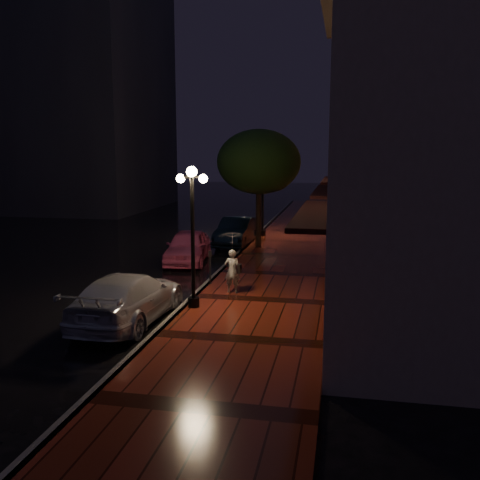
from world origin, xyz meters
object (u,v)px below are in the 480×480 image
Objects in this scene: streetlamp_near at (193,228)px; pink_car at (188,246)px; streetlamp_far at (263,192)px; silver_car at (128,298)px; street_tree at (259,164)px; navy_car at (236,232)px; woman_with_umbrella at (232,253)px; parking_meter at (210,264)px.

streetlamp_near reaches higher than pink_car.
pink_car is at bearing -107.87° from streetlamp_far.
streetlamp_near is 2.79m from silver_car.
street_tree is 3.79m from navy_car.
woman_with_umbrella reaches higher than pink_car.
streetlamp_far is 7.62m from pink_car.
pink_car is 4.78m from navy_car.
streetlamp_near reaches higher than navy_car.
pink_car is 0.85× the size of silver_car.
streetlamp_near is 3.33m from parking_meter.
pink_car is at bearing 108.00° from streetlamp_near.
street_tree reaches higher than silver_car.
streetlamp_near is 11.12m from street_tree.
woman_with_umbrella is at bearing -77.58° from navy_car.
pink_car is 8.31m from silver_car.
silver_car reaches higher than pink_car.
streetlamp_near is at bearing -90.00° from streetlamp_far.
navy_car is (-1.01, 11.58, -1.87)m from streetlamp_near.
street_tree is 4.74× the size of parking_meter.
woman_with_umbrella is at bearing 66.17° from streetlamp_near.
woman_with_umbrella is (2.42, 3.18, 0.81)m from silver_car.
navy_car is (1.26, 4.61, 0.01)m from pink_car.
street_tree is 9.53m from woman_with_umbrella.
silver_car is 4.05× the size of parking_meter.
street_tree is (0.26, -3.01, 1.64)m from streetlamp_far.
streetlamp_far is 0.74× the size of street_tree.
street_tree is 12.93m from silver_car.
silver_car is (-1.85, -12.30, -3.53)m from street_tree.
street_tree is 1.32× the size of navy_car.
navy_car reaches higher than silver_car.
pink_car is 3.44× the size of parking_meter.
silver_car is (0.67, -8.28, 0.00)m from pink_car.
streetlamp_near is 2.31m from woman_with_umbrella.
woman_with_umbrella is (0.57, -9.12, -2.71)m from street_tree.
pink_car reaches higher than parking_meter.
parking_meter is at bearing -42.59° from woman_with_umbrella.
streetlamp_far is 0.87× the size of silver_car.
navy_car is at bearing 94.96° from streetlamp_near.
navy_car reaches higher than pink_car.
streetlamp_near is 0.87× the size of silver_car.
silver_car is at bearing -140.55° from streetlamp_near.
streetlamp_far reaches higher than pink_car.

